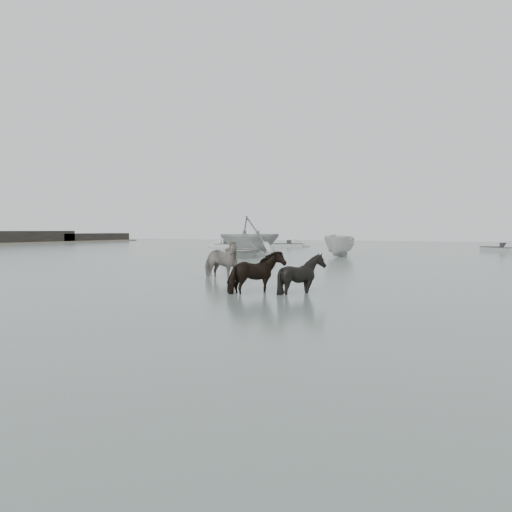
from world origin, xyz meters
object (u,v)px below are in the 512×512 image
at_px(pony_dark, 257,268).
at_px(pony_black, 302,268).
at_px(pony_pinto, 220,256).
at_px(rowboat_lead, 241,249).

relative_size(pony_dark, pony_black, 0.99).
relative_size(pony_pinto, pony_dark, 1.37).
height_order(pony_black, rowboat_lead, pony_black).
xyz_separation_m(pony_pinto, pony_black, (4.42, -2.91, -0.11)).
height_order(pony_dark, pony_black, pony_black).
distance_m(pony_dark, pony_black, 1.29).
height_order(pony_dark, rowboat_lead, pony_dark).
xyz_separation_m(pony_dark, rowboat_lead, (-9.41, 16.94, -0.20)).
bearing_deg(pony_pinto, pony_black, -109.87).
distance_m(pony_pinto, rowboat_lead, 14.83).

